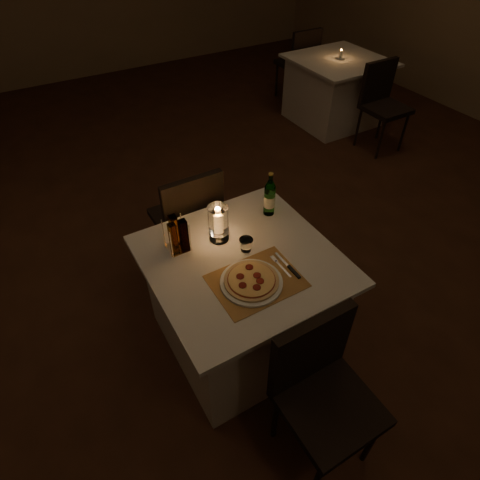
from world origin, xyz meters
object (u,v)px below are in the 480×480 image
tumbler (246,245)px  neighbor_table_right (335,91)px  chair_far (189,215)px  chair_near (320,382)px  plate (251,282)px  main_table (242,301)px  pizza (251,280)px  hurricane_candle (218,221)px  water_bottle (270,198)px

tumbler → neighbor_table_right: size_ratio=0.08×
chair_far → chair_near: bearing=-90.0°
plate → main_table: bearing=74.5°
chair_near → plate: size_ratio=2.81×
main_table → pizza: (-0.05, -0.18, 0.39)m
chair_far → plate: (-0.05, -0.89, 0.20)m
main_table → plate: 0.42m
main_table → chair_far: (-0.00, 0.71, 0.18)m
plate → hurricane_candle: size_ratio=1.43×
chair_far → pizza: bearing=-93.2°
main_table → tumbler: 0.41m
chair_near → water_bottle: (0.34, 0.97, 0.31)m
plate → chair_far: bearing=86.8°
tumbler → water_bottle: bearing=36.2°
chair_near → chair_far: bearing=90.0°
main_table → tumbler: size_ratio=12.97×
chair_near → water_bottle: water_bottle is taller
chair_far → neighbor_table_right: chair_far is taller
main_table → tumbler: bearing=40.9°
water_bottle → hurricane_candle: water_bottle is taller
neighbor_table_right → pizza: bearing=-137.9°
water_bottle → tumbler: bearing=-143.8°
chair_near → pizza: 0.58m
plate → water_bottle: size_ratio=1.11×
chair_far → water_bottle: water_bottle is taller
chair_near → neighbor_table_right: 3.90m
main_table → neighbor_table_right: same height
chair_far → hurricane_candle: 0.60m
pizza → neighbor_table_right: pizza is taller
main_table → water_bottle: (0.34, 0.26, 0.48)m
tumbler → neighbor_table_right: (2.53, 2.15, -0.40)m
chair_far → water_bottle: size_ratio=3.13×
main_table → hurricane_candle: size_ratio=4.46×
main_table → water_bottle: bearing=36.9°
plate → tumbler: (0.10, 0.23, 0.03)m
hurricane_candle → water_bottle: bearing=8.2°
pizza → tumbler: 0.25m
main_table → pizza: size_ratio=3.57×
tumbler → hurricane_candle: 0.20m
plate → pizza: size_ratio=1.14×
chair_far → main_table: bearing=-90.0°
plate → neighbor_table_right: (2.63, 2.38, -0.38)m
main_table → chair_near: size_ratio=1.11×
neighbor_table_right → hurricane_candle: bearing=-142.7°
tumbler → chair_near: bearing=-94.1°
neighbor_table_right → water_bottle: bearing=-139.1°
chair_near → chair_far: 1.43m
chair_near → chair_far: same height
main_table → hurricane_candle: (-0.03, 0.20, 0.50)m
chair_near → hurricane_candle: (-0.03, 0.92, 0.32)m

